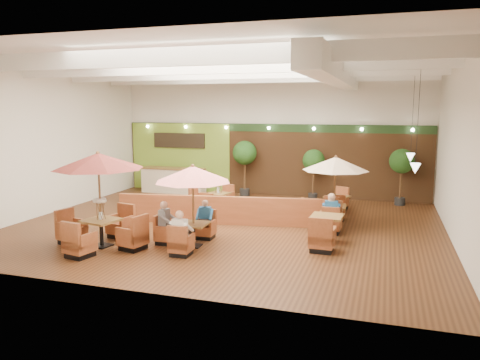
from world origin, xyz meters
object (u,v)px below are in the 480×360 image
at_px(topiary_0, 245,155).
at_px(topiary_2, 402,163).
at_px(service_counter, 174,180).
at_px(table_4, 327,229).
at_px(table_2, 334,175).
at_px(table_0, 99,183).
at_px(diner_1, 205,215).
at_px(table_1, 191,187).
at_px(topiary_1, 314,162).
at_px(diner_0, 181,228).
at_px(booth_divider, 218,210).
at_px(diner_3, 331,209).
at_px(diner_4, 331,210).
at_px(table_3, 213,198).
at_px(diner_2, 166,218).
at_px(table_5, 337,205).

bearing_deg(topiary_0, topiary_2, 0.00).
xyz_separation_m(service_counter, table_4, (7.84, -6.02, -0.20)).
bearing_deg(table_2, topiary_2, 59.91).
bearing_deg(table_0, diner_1, 45.01).
xyz_separation_m(table_1, topiary_1, (2.27, 7.85, -0.09)).
bearing_deg(topiary_2, diner_0, -123.51).
distance_m(service_counter, topiary_2, 10.10).
distance_m(booth_divider, table_0, 4.36).
bearing_deg(topiary_1, diner_3, -75.15).
relative_size(table_4, diner_4, 3.78).
bearing_deg(booth_divider, table_3, 105.65).
relative_size(table_1, diner_2, 2.94).
xyz_separation_m(table_4, diner_1, (-3.57, -0.76, 0.35)).
distance_m(topiary_0, diner_1, 7.12).
height_order(service_counter, table_1, table_1).
xyz_separation_m(table_3, diner_0, (1.22, -5.66, 0.32)).
height_order(service_counter, diner_2, diner_2).
xyz_separation_m(booth_divider, table_1, (0.19, -2.66, 1.24)).
distance_m(topiary_0, diner_2, 7.92).
height_order(table_2, diner_2, table_2).
bearing_deg(table_1, topiary_2, 52.08).
bearing_deg(diner_0, table_3, 108.73).
bearing_deg(diner_3, table_3, 153.07).
relative_size(table_3, diner_3, 2.88).
height_order(table_5, diner_1, diner_1).
bearing_deg(topiary_2, table_3, -156.39).
bearing_deg(table_0, topiary_1, 72.90).
relative_size(topiary_1, diner_2, 2.71).
bearing_deg(service_counter, table_5, -15.95).
relative_size(service_counter, diner_1, 4.13).
relative_size(table_0, diner_4, 3.91).
distance_m(table_2, diner_2, 5.75).
bearing_deg(table_1, table_5, 55.61).
xyz_separation_m(table_3, table_4, (4.78, -3.17, -0.05)).
xyz_separation_m(table_2, topiary_2, (2.25, 4.25, -0.01)).
bearing_deg(diner_1, table_3, -82.63).
height_order(table_1, topiary_2, table_1).
bearing_deg(table_5, diner_2, -107.30).
xyz_separation_m(booth_divider, topiary_1, (2.46, 5.18, 1.15)).
distance_m(table_4, diner_3, 1.16).
bearing_deg(diner_3, service_counter, 144.33).
distance_m(topiary_2, diner_1, 9.11).
xyz_separation_m(topiary_1, topiary_2, (3.55, 0.00, 0.09)).
relative_size(booth_divider, table_1, 2.94).
height_order(table_0, table_2, table_0).
bearing_deg(diner_0, booth_divider, 100.50).
xyz_separation_m(table_0, table_2, (6.04, 4.39, -0.12)).
bearing_deg(table_3, table_0, -88.52).
bearing_deg(diner_4, table_1, -139.82).
bearing_deg(diner_0, table_2, 58.34).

